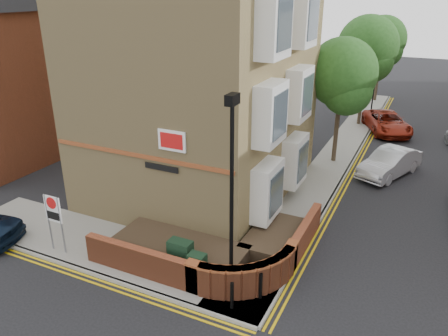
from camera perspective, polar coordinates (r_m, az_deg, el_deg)
ground at (r=14.33m, az=-7.29°, el=-16.72°), size 120.00×120.00×0.00m
pavement_corner at (r=17.05m, az=-14.65°, el=-10.07°), size 13.00×3.00×0.12m
pavement_main at (r=27.07m, az=14.99°, el=2.26°), size 2.00×32.00×0.12m
kerb_side at (r=16.15m, az=-18.08°, el=-12.49°), size 13.00×0.15×0.12m
kerb_main_near at (r=26.93m, az=17.06°, el=1.93°), size 0.15×32.00×0.12m
yellow_lines_side at (r=16.04m, az=-18.67°, el=-13.07°), size 13.00×0.28×0.01m
yellow_lines_main at (r=26.92m, az=17.57°, el=1.73°), size 0.28×32.00×0.01m
corner_building at (r=19.69m, az=-2.51°, el=14.23°), size 8.95×10.40×13.60m
garden_wall at (r=16.05m, az=-2.40°, el=-11.76°), size 6.80×6.00×1.20m
lamppost at (r=12.74m, az=1.00°, el=-3.97°), size 0.25×0.50×6.30m
utility_cabinet_large at (r=14.91m, az=-5.69°, el=-11.46°), size 0.80×0.45×1.20m
utility_cabinet_small at (r=14.39m, az=-3.50°, el=-13.03°), size 0.55×0.40×1.10m
bollard_near at (r=13.47m, az=1.04°, el=-16.33°), size 0.11×0.11×0.90m
bollard_far at (r=13.88m, az=4.80°, el=-15.09°), size 0.11×0.11×0.90m
zone_sign at (r=16.63m, az=-21.38°, el=-5.56°), size 0.72×0.07×2.20m
side_building at (r=27.76m, az=-25.63°, el=10.97°), size 6.40×10.40×9.00m
tree_near at (r=24.02m, az=15.13°, el=11.28°), size 3.64×3.65×6.70m
tree_mid at (r=31.76m, az=18.21°, el=14.38°), size 4.03×4.03×7.42m
tree_far at (r=39.68m, az=19.97°, el=15.13°), size 3.81×3.81×7.00m
traffic_light_assembly at (r=34.97m, az=19.14°, el=10.88°), size 0.20×0.16×4.20m
silver_car_near at (r=24.07m, az=20.84°, el=0.64°), size 2.98×4.48×1.40m
red_car_main at (r=31.53m, az=20.49°, el=5.62°), size 4.09×5.46×1.38m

